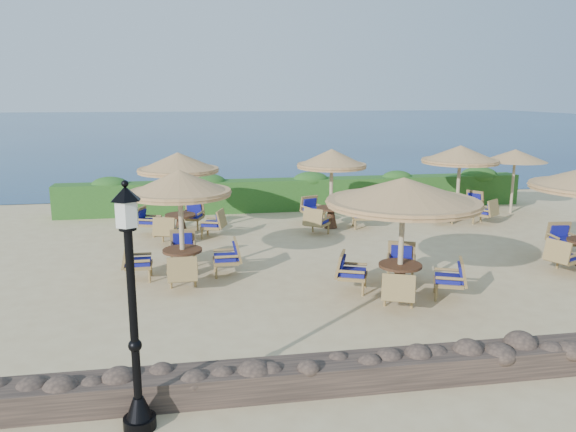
{
  "coord_description": "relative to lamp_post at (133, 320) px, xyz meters",
  "views": [
    {
      "loc": [
        -3.96,
        -13.84,
        4.42
      ],
      "look_at": [
        -1.58,
        0.22,
        1.3
      ],
      "focal_mm": 35.0,
      "sensor_mm": 36.0,
      "label": 1
    }
  ],
  "objects": [
    {
      "name": "cafe_set_4",
      "position": [
        5.31,
        10.79,
        0.22
      ],
      "size": [
        2.59,
        2.74,
        2.65
      ],
      "color": "tan",
      "rests_on": "ground"
    },
    {
      "name": "cafe_set_3",
      "position": [
        0.37,
        10.51,
        0.19
      ],
      "size": [
        2.87,
        2.87,
        2.65
      ],
      "color": "tan",
      "rests_on": "ground"
    },
    {
      "name": "cafe_set_5",
      "position": [
        10.06,
        11.28,
        0.24
      ],
      "size": [
        2.69,
        2.69,
        2.65
      ],
      "color": "tan",
      "rests_on": "ground"
    },
    {
      "name": "cafe_set_0",
      "position": [
        0.5,
        6.38,
        0.18
      ],
      "size": [
        2.81,
        2.81,
        2.65
      ],
      "color": "tan",
      "rests_on": "ground"
    },
    {
      "name": "hedge",
      "position": [
        4.8,
        14.0,
        -0.95
      ],
      "size": [
        18.0,
        0.9,
        1.2
      ],
      "primitive_type": "cube",
      "color": "#1F4E19",
      "rests_on": "ground"
    },
    {
      "name": "ground",
      "position": [
        4.8,
        6.8,
        -1.55
      ],
      "size": [
        120.0,
        120.0,
        0.0
      ],
      "primitive_type": "plane",
      "color": "#D2BA85",
      "rests_on": "ground"
    },
    {
      "name": "extra_parasol",
      "position": [
        12.6,
        12.0,
        0.62
      ],
      "size": [
        2.3,
        2.3,
        2.41
      ],
      "color": "tan",
      "rests_on": "ground"
    },
    {
      "name": "sea",
      "position": [
        4.8,
        76.8,
        -1.55
      ],
      "size": [
        160.0,
        160.0,
        0.0
      ],
      "primitive_type": "plane",
      "color": "#0C264D",
      "rests_on": "ground"
    },
    {
      "name": "stone_wall",
      "position": [
        4.8,
        0.6,
        -1.33
      ],
      "size": [
        15.0,
        0.65,
        0.44
      ],
      "primitive_type": "cube",
      "color": "#503D32",
      "rests_on": "ground"
    },
    {
      "name": "lamp_post",
      "position": [
        0.0,
        0.0,
        0.0
      ],
      "size": [
        0.44,
        0.44,
        3.31
      ],
      "color": "black",
      "rests_on": "ground"
    },
    {
      "name": "cafe_set_1",
      "position": [
        5.3,
        4.33,
        0.4
      ],
      "size": [
        3.39,
        3.39,
        2.65
      ],
      "color": "tan",
      "rests_on": "ground"
    }
  ]
}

